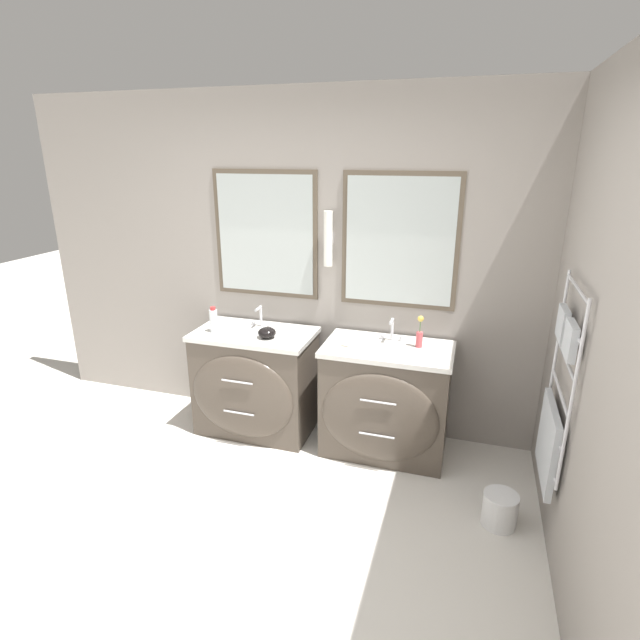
% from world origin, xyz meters
% --- Properties ---
extents(ground_plane, '(16.00, 16.00, 0.00)m').
position_xyz_m(ground_plane, '(0.00, 0.00, 0.00)').
color(ground_plane, silver).
extents(wall_back, '(4.96, 0.15, 2.60)m').
position_xyz_m(wall_back, '(0.00, 1.95, 1.31)').
color(wall_back, gray).
rests_on(wall_back, ground_plane).
extents(wall_right, '(0.13, 3.88, 2.60)m').
position_xyz_m(wall_right, '(1.71, 0.87, 1.29)').
color(wall_right, gray).
rests_on(wall_right, ground_plane).
extents(vanity_left, '(0.92, 0.60, 0.83)m').
position_xyz_m(vanity_left, '(-0.43, 1.59, 0.43)').
color(vanity_left, '#4C4238').
rests_on(vanity_left, ground_plane).
extents(vanity_right, '(0.92, 0.60, 0.83)m').
position_xyz_m(vanity_right, '(0.61, 1.59, 0.43)').
color(vanity_right, '#4C4238').
rests_on(vanity_right, ground_plane).
extents(faucet_left, '(0.17, 0.11, 0.17)m').
position_xyz_m(faucet_left, '(-0.43, 1.76, 0.91)').
color(faucet_left, silver).
rests_on(faucet_left, vanity_left).
extents(faucet_right, '(0.17, 0.11, 0.17)m').
position_xyz_m(faucet_right, '(0.61, 1.76, 0.91)').
color(faucet_right, silver).
rests_on(faucet_right, vanity_right).
extents(toiletry_bottle, '(0.06, 0.06, 0.20)m').
position_xyz_m(toiletry_bottle, '(-0.72, 1.54, 0.93)').
color(toiletry_bottle, silver).
rests_on(toiletry_bottle, vanity_left).
extents(amenity_bowl, '(0.13, 0.13, 0.08)m').
position_xyz_m(amenity_bowl, '(-0.29, 1.54, 0.87)').
color(amenity_bowl, black).
rests_on(amenity_bowl, vanity_left).
extents(flower_vase, '(0.05, 0.05, 0.23)m').
position_xyz_m(flower_vase, '(0.82, 1.69, 0.93)').
color(flower_vase, '#CC4C51').
rests_on(flower_vase, vanity_right).
extents(soap_dish, '(0.10, 0.07, 0.04)m').
position_xyz_m(soap_dish, '(0.33, 1.49, 0.85)').
color(soap_dish, white).
rests_on(soap_dish, vanity_right).
extents(waste_bin, '(0.21, 0.21, 0.21)m').
position_xyz_m(waste_bin, '(1.42, 1.03, 0.11)').
color(waste_bin, silver).
rests_on(waste_bin, ground_plane).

